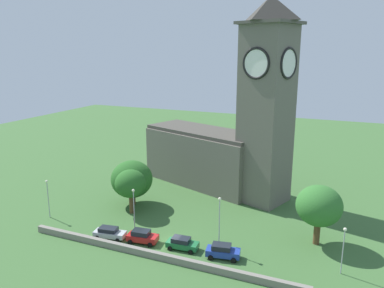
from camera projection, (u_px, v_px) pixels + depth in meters
ground_plane at (207, 205)px, 68.34m from camera, size 200.00×200.00×0.00m
church at (228, 135)px, 73.38m from camera, size 32.52×19.26×35.99m
quay_barrier at (155, 255)px, 50.72m from camera, size 40.47×0.70×0.96m
car_silver at (110, 233)px, 56.20m from camera, size 4.97×2.68×1.67m
car_red at (142, 236)px, 54.86m from camera, size 4.69×2.69×1.89m
car_green at (182, 243)px, 53.08m from camera, size 4.58×2.45×1.70m
car_blue at (223, 251)px, 50.82m from camera, size 4.78×2.85×1.93m
streetlamp_west_end at (48, 192)px, 62.35m from camera, size 0.44×0.44×6.55m
streetlamp_west_mid at (134, 204)px, 57.16m from camera, size 0.44×0.44×6.99m
streetlamp_central at (219, 216)px, 51.99m from camera, size 0.44×0.44×7.76m
streetlamp_east_mid at (344, 243)px, 46.39m from camera, size 0.44×0.44×6.23m
tree_by_tower at (132, 179)px, 67.64m from camera, size 7.41×7.41×8.15m
tree_riverside_east at (319, 206)px, 53.39m from camera, size 6.47×6.47×8.78m
tree_churchyard at (131, 184)px, 63.89m from camera, size 5.27×5.27×7.69m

